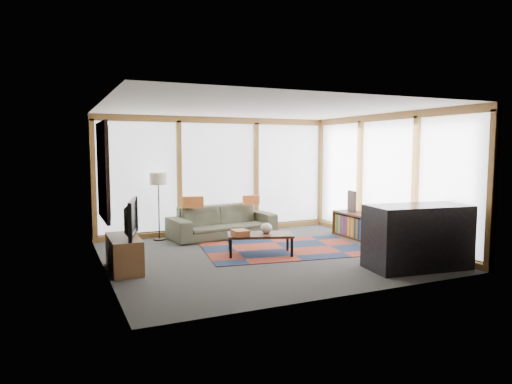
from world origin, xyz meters
name	(u,v)px	position (x,y,z in m)	size (l,w,h in m)	color
ground	(265,255)	(0.00, 0.00, 0.00)	(5.50, 5.50, 0.00)	#302F2D
room_envelope	(276,167)	(0.49, 0.56, 1.54)	(5.52, 5.02, 2.62)	#483D34
rug	(284,249)	(0.53, 0.26, 0.01)	(3.00, 1.93, 0.01)	maroon
sofa	(222,222)	(-0.13, 1.87, 0.33)	(2.29, 0.90, 0.67)	#3D3F2E
pillow_left	(193,202)	(-0.78, 1.87, 0.79)	(0.44, 0.13, 0.24)	#CF672E
pillow_right	(251,200)	(0.55, 1.90, 0.77)	(0.37, 0.11, 0.20)	#CF672E
floor_lamp	(159,207)	(-1.45, 2.09, 0.70)	(0.35, 0.35, 1.41)	black
coffee_table	(260,244)	(-0.09, 0.03, 0.19)	(1.15, 0.58, 0.38)	black
book_stack	(240,233)	(-0.49, 0.00, 0.44)	(0.25, 0.31, 0.10)	#98512C
vase	(266,228)	(0.03, 0.02, 0.48)	(0.22, 0.22, 0.19)	beige
bookshelf	(369,229)	(2.43, 0.15, 0.26)	(0.39, 2.12, 0.53)	black
bowl_a	(387,217)	(2.42, -0.39, 0.58)	(0.21, 0.21, 0.10)	black
bowl_b	(375,215)	(2.45, 0.00, 0.57)	(0.15, 0.15, 0.07)	black
shelf_picture	(352,201)	(2.51, 0.88, 0.76)	(0.04, 0.35, 0.45)	black
tv_console	(124,254)	(-2.47, -0.04, 0.27)	(0.45, 1.07, 0.53)	brown
television	(126,218)	(-2.42, -0.04, 0.83)	(1.02, 0.13, 0.59)	black
bar_counter	(417,237)	(1.82, -1.82, 0.51)	(1.60, 0.75, 1.02)	black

